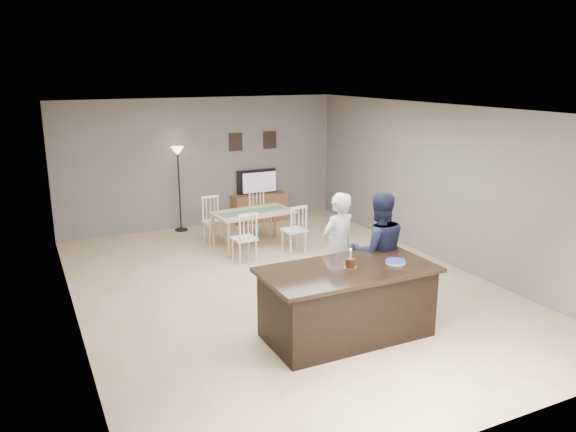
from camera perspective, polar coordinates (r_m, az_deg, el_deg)
name	(u,v)px	position (r m, az deg, el deg)	size (l,w,h in m)	color
floor	(284,287)	(8.71, -0.36, -7.23)	(8.00, 8.00, 0.00)	tan
room_shell	(284,180)	(8.23, -0.38, 3.66)	(8.00, 8.00, 8.00)	slate
kitchen_island	(347,302)	(7.08, 6.01, -8.67)	(2.15, 1.10, 0.90)	black
tv_console	(260,208)	(12.37, -2.89, 0.85)	(1.20, 0.40, 0.60)	brown
television	(258,182)	(12.31, -3.05, 3.47)	(0.91, 0.12, 0.53)	black
tv_screen_glow	(260,182)	(12.24, -2.90, 3.44)	(0.78, 0.78, 0.00)	#CB5916
picture_frames	(253,141)	(12.28, -3.57, 7.62)	(1.10, 0.02, 0.38)	black
doorway	(96,297)	(5.40, -18.95, -7.81)	(0.00, 2.10, 2.65)	black
woman	(338,248)	(7.96, 5.09, -3.28)	(0.59, 0.38, 1.61)	silver
man	(378,251)	(7.81, 9.16, -3.56)	(0.81, 0.63, 1.66)	#1A1E3A
birthday_cake	(350,263)	(6.92, 6.35, -4.76)	(0.16, 0.16, 0.25)	gold
plate_stack	(395,262)	(7.16, 10.87, -4.60)	(0.25, 0.25, 0.04)	white
dining_table	(253,218)	(10.47, -3.59, -0.18)	(1.54, 1.77, 0.90)	#A6805A
floor_lamp	(178,166)	(11.61, -11.10, 5.00)	(0.26, 0.26, 1.75)	black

